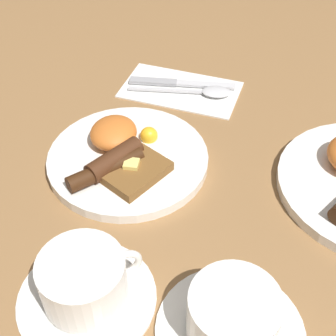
{
  "coord_description": "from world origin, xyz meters",
  "views": [
    {
      "loc": [
        0.47,
        0.17,
        0.46
      ],
      "look_at": [
        0.02,
        0.07,
        0.03
      ],
      "focal_mm": 50.0,
      "sensor_mm": 36.0,
      "label": 1
    }
  ],
  "objects_px": {
    "teacup_far": "(232,320)",
    "knife": "(176,83)",
    "teacup_near": "(85,284)",
    "breakfast_plate_near": "(125,156)",
    "spoon": "(206,91)"
  },
  "relations": [
    {
      "from": "teacup_near",
      "to": "teacup_far",
      "type": "distance_m",
      "value": 0.16
    },
    {
      "from": "spoon",
      "to": "teacup_near",
      "type": "bearing_deg",
      "value": -106.07
    },
    {
      "from": "teacup_near",
      "to": "knife",
      "type": "bearing_deg",
      "value": 179.82
    },
    {
      "from": "teacup_far",
      "to": "spoon",
      "type": "bearing_deg",
      "value": -166.38
    },
    {
      "from": "breakfast_plate_near",
      "to": "knife",
      "type": "xyz_separation_m",
      "value": [
        -0.21,
        0.03,
        -0.01
      ]
    },
    {
      "from": "breakfast_plate_near",
      "to": "teacup_near",
      "type": "height_order",
      "value": "teacup_near"
    },
    {
      "from": "breakfast_plate_near",
      "to": "teacup_far",
      "type": "relative_size",
      "value": 1.47
    },
    {
      "from": "breakfast_plate_near",
      "to": "teacup_far",
      "type": "bearing_deg",
      "value": 39.17
    },
    {
      "from": "breakfast_plate_near",
      "to": "knife",
      "type": "height_order",
      "value": "breakfast_plate_near"
    },
    {
      "from": "teacup_far",
      "to": "knife",
      "type": "height_order",
      "value": "teacup_far"
    },
    {
      "from": "knife",
      "to": "spoon",
      "type": "height_order",
      "value": "spoon"
    },
    {
      "from": "teacup_near",
      "to": "knife",
      "type": "relative_size",
      "value": 0.83
    },
    {
      "from": "breakfast_plate_near",
      "to": "knife",
      "type": "bearing_deg",
      "value": 172.96
    },
    {
      "from": "teacup_far",
      "to": "knife",
      "type": "bearing_deg",
      "value": -160.15
    },
    {
      "from": "breakfast_plate_near",
      "to": "teacup_near",
      "type": "relative_size",
      "value": 1.5
    }
  ]
}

